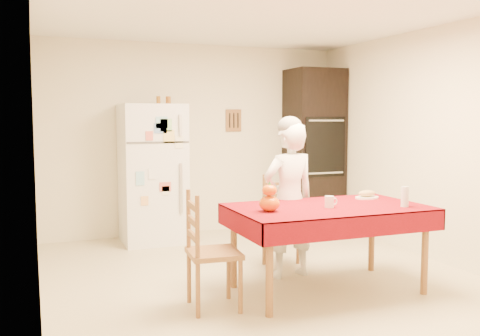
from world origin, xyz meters
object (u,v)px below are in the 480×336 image
chair_left (206,247)px  pumpkin_lower (269,204)px  dining_table (328,214)px  seated_woman (289,200)px  bread_plate (367,198)px  refrigerator (153,174)px  oven_cabinet (314,149)px  coffee_mug (329,202)px  chair_far (283,218)px  wine_glass (405,197)px

chair_left → pumpkin_lower: 0.63m
dining_table → chair_left: (-1.14, -0.04, -0.18)m
dining_table → seated_woman: bearing=103.2°
chair_left → bread_plate: size_ratio=3.96×
refrigerator → chair_left: size_ratio=1.79×
bread_plate → chair_left: bearing=-170.5°
oven_cabinet → coffee_mug: 2.88m
chair_left → bread_plate: 1.75m
refrigerator → oven_cabinet: oven_cabinet is taller
oven_cabinet → refrigerator: bearing=-178.8°
bread_plate → chair_far: bearing=136.0°
bread_plate → coffee_mug: bearing=-152.0°
dining_table → bread_plate: bread_plate is taller
seated_woman → pumpkin_lower: 0.75m
dining_table → coffee_mug: 0.15m
chair_left → pumpkin_lower: (0.55, -0.01, 0.32)m
oven_cabinet → wine_glass: oven_cabinet is taller
dining_table → chair_far: chair_far is taller
coffee_mug → bread_plate: size_ratio=0.42×
dining_table → coffee_mug: coffee_mug is taller
refrigerator → seated_woman: bearing=-64.6°
refrigerator → seated_woman: (0.91, -1.92, -0.10)m
seated_woman → dining_table: bearing=98.3°
refrigerator → coffee_mug: (1.00, -2.52, -0.04)m
oven_cabinet → seated_woman: size_ratio=1.47×
refrigerator → wine_glass: (1.64, -2.72, -0.00)m
chair_far → bread_plate: size_ratio=3.96×
chair_left → bread_plate: bearing=-75.5°
chair_left → seated_woman: size_ratio=0.64×
refrigerator → chair_far: refrigerator is taller
dining_table → wine_glass: 0.68m
refrigerator → chair_far: 1.93m
dining_table → chair_left: chair_left is taller
refrigerator → oven_cabinet: bearing=1.2°
oven_cabinet → coffee_mug: (-1.28, -2.57, -0.29)m
dining_table → seated_woman: (-0.12, 0.52, 0.05)m
dining_table → coffee_mug: (-0.03, -0.08, 0.12)m
coffee_mug → bread_plate: bearing=28.0°
oven_cabinet → seated_woman: 2.42m
seated_woman → coffee_mug: 0.61m
seated_woman → wine_glass: size_ratio=8.48×
pumpkin_lower → chair_left: bearing=178.5°
chair_far → pumpkin_lower: size_ratio=5.47×
coffee_mug → wine_glass: 0.67m
dining_table → wine_glass: size_ratio=9.66×
seated_woman → wine_glass: seated_woman is taller
wine_glass → dining_table: bearing=155.6°
refrigerator → pumpkin_lower: refrigerator is taller
seated_woman → pumpkin_lower: (-0.47, -0.58, 0.08)m
refrigerator → seated_woman: 2.13m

